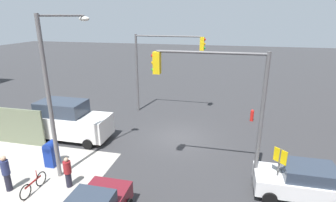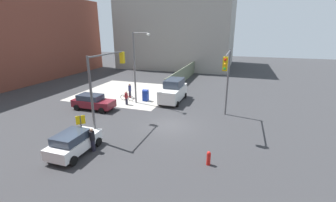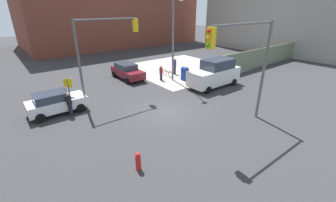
# 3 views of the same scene
# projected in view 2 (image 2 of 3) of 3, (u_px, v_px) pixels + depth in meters

# --- Properties ---
(ground_plane) EXTENTS (120.00, 120.00, 0.00)m
(ground_plane) POSITION_uv_depth(u_px,v_px,m) (169.00, 126.00, 20.08)
(ground_plane) COLOR #333335
(sidewalk_corner) EXTENTS (12.00, 12.00, 0.01)m
(sidewalk_corner) POSITION_uv_depth(u_px,v_px,m) (127.00, 92.00, 30.90)
(sidewalk_corner) COLOR #ADA89E
(sidewalk_corner) RESTS_ON ground
(construction_fence) EXTENTS (23.15, 0.12, 2.40)m
(construction_fence) POSITION_uv_depth(u_px,v_px,m) (186.00, 73.00, 38.40)
(construction_fence) COLOR slate
(construction_fence) RESTS_ON ground
(building_loft_east) EXTENTS (20.00, 24.00, 16.65)m
(building_loft_east) POSITION_uv_depth(u_px,v_px,m) (180.00, 29.00, 52.82)
(building_loft_east) COLOR #9E9B93
(building_loft_east) RESTS_ON ground
(smokestack) EXTENTS (1.80, 1.80, 14.14)m
(smokestack) POSITION_uv_depth(u_px,v_px,m) (82.00, 35.00, 51.81)
(smokestack) COLOR brown
(smokestack) RESTS_ON ground
(traffic_signal_nw_corner) EXTENTS (5.13, 0.36, 6.50)m
(traffic_signal_nw_corner) POSITION_uv_depth(u_px,v_px,m) (105.00, 78.00, 17.70)
(traffic_signal_nw_corner) COLOR #59595B
(traffic_signal_nw_corner) RESTS_ON ground
(traffic_signal_se_corner) EXTENTS (5.71, 0.36, 6.50)m
(traffic_signal_se_corner) POSITION_uv_depth(u_px,v_px,m) (227.00, 73.00, 19.44)
(traffic_signal_se_corner) COLOR #59595B
(traffic_signal_se_corner) RESTS_ON ground
(street_lamp_corner) EXTENTS (1.33, 2.48, 8.00)m
(street_lamp_corner) POSITION_uv_depth(u_px,v_px,m) (136.00, 63.00, 24.86)
(street_lamp_corner) COLOR slate
(street_lamp_corner) RESTS_ON ground
(warning_sign_two_way) EXTENTS (0.48, 0.48, 2.40)m
(warning_sign_two_way) POSITION_uv_depth(u_px,v_px,m) (81.00, 125.00, 16.16)
(warning_sign_two_way) COLOR #4C4C4C
(warning_sign_two_way) RESTS_ON ground
(mailbox_blue) EXTENTS (0.56, 0.64, 1.43)m
(mailbox_blue) POSITION_uv_depth(u_px,v_px,m) (146.00, 95.00, 26.95)
(mailbox_blue) COLOR navy
(mailbox_blue) RESTS_ON ground
(fire_hydrant) EXTENTS (0.26, 0.26, 0.94)m
(fire_hydrant) POSITION_uv_depth(u_px,v_px,m) (209.00, 158.00, 14.16)
(fire_hydrant) COLOR red
(fire_hydrant) RESTS_ON ground
(sedan_maroon) EXTENTS (2.02, 4.49, 1.62)m
(sedan_maroon) POSITION_uv_depth(u_px,v_px,m) (93.00, 102.00, 24.07)
(sedan_maroon) COLOR maroon
(sedan_maroon) RESTS_ON ground
(coupe_white) EXTENTS (3.93, 2.02, 1.62)m
(coupe_white) POSITION_uv_depth(u_px,v_px,m) (74.00, 142.00, 15.37)
(coupe_white) COLOR white
(coupe_white) RESTS_ON ground
(van_white_delivery) EXTENTS (5.40, 2.32, 2.62)m
(van_white_delivery) POSITION_uv_depth(u_px,v_px,m) (173.00, 91.00, 26.73)
(van_white_delivery) COLOR white
(van_white_delivery) RESTS_ON ground
(pedestrian_crossing) EXTENTS (0.36, 0.36, 1.83)m
(pedestrian_crossing) POSITION_uv_depth(u_px,v_px,m) (130.00, 90.00, 28.14)
(pedestrian_crossing) COLOR navy
(pedestrian_crossing) RESTS_ON ground
(pedestrian_waiting) EXTENTS (0.36, 0.36, 1.73)m
(pedestrian_waiting) POSITION_uv_depth(u_px,v_px,m) (92.00, 139.00, 15.68)
(pedestrian_waiting) COLOR black
(pedestrian_waiting) RESTS_ON ground
(pedestrian_walking_north) EXTENTS (0.36, 0.36, 1.58)m
(pedestrian_walking_north) POSITION_uv_depth(u_px,v_px,m) (126.00, 98.00, 25.57)
(pedestrian_walking_north) COLOR maroon
(pedestrian_walking_north) RESTS_ON ground
(bicycle_leaning_on_fence) EXTENTS (0.05, 1.75, 0.97)m
(bicycle_leaning_on_fence) POSITION_uv_depth(u_px,v_px,m) (127.00, 98.00, 27.18)
(bicycle_leaning_on_fence) COLOR black
(bicycle_leaning_on_fence) RESTS_ON ground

